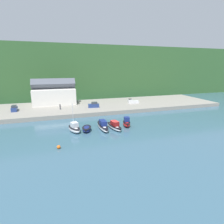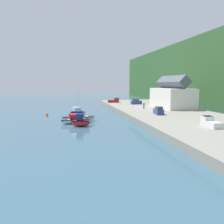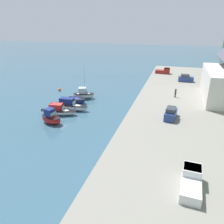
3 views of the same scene
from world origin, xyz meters
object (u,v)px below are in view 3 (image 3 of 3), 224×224
at_px(moored_boat_1, 77,100).
at_px(parked_car_0, 186,78).
at_px(person_on_quay, 175,93).
at_px(moored_boat_2, 69,105).
at_px(moored_boat_3, 58,111).
at_px(pickup_truck_1, 164,71).
at_px(pickup_truck_0, 191,181).
at_px(mooring_buoy_0, 60,89).
at_px(moored_boat_4, 51,118).
at_px(parked_car_1, 171,114).
at_px(moored_boat_0, 84,94).

height_order(moored_boat_1, parked_car_0, parked_car_0).
bearing_deg(person_on_quay, moored_boat_2, -63.34).
xyz_separation_m(moored_boat_3, pickup_truck_1, (-39.17, 18.02, 1.42)).
height_order(pickup_truck_0, mooring_buoy_0, pickup_truck_0).
height_order(moored_boat_4, parked_car_1, parked_car_1).
bearing_deg(moored_boat_3, moored_boat_1, 165.39).
bearing_deg(moored_boat_0, parked_car_0, 108.37).
bearing_deg(moored_boat_4, moored_boat_2, -166.54).
height_order(parked_car_0, person_on_quay, parked_car_0).
relative_size(moored_boat_1, pickup_truck_0, 1.04).
bearing_deg(pickup_truck_0, moored_boat_3, 149.96).
relative_size(moored_boat_1, moored_boat_2, 0.58).
relative_size(moored_boat_3, parked_car_1, 1.75).
bearing_deg(moored_boat_1, moored_boat_0, -170.96).
distance_m(pickup_truck_0, pickup_truck_1, 56.00).
relative_size(parked_car_0, person_on_quay, 2.01).
distance_m(moored_boat_4, person_on_quay, 28.24).
bearing_deg(moored_boat_4, pickup_truck_1, 171.15).
distance_m(moored_boat_4, parked_car_1, 21.90).
height_order(parked_car_0, pickup_truck_0, parked_car_0).
bearing_deg(parked_car_1, parked_car_0, 90.11).
xyz_separation_m(moored_boat_0, pickup_truck_0, (27.37, 24.16, 1.22)).
relative_size(pickup_truck_1, mooring_buoy_0, 6.08).
relative_size(moored_boat_0, parked_car_1, 1.82).
xyz_separation_m(moored_boat_0, parked_car_0, (-18.93, 24.11, 1.32)).
bearing_deg(moored_boat_4, parked_car_1, 117.06).
bearing_deg(parked_car_1, moored_boat_2, -179.07).
relative_size(moored_boat_0, pickup_truck_0, 1.65).
relative_size(moored_boat_4, pickup_truck_0, 0.95).
relative_size(pickup_truck_0, pickup_truck_1, 1.00).
relative_size(moored_boat_2, parked_car_0, 2.01).
relative_size(moored_boat_3, moored_boat_4, 1.67).
distance_m(moored_boat_0, parked_car_1, 23.37).
bearing_deg(mooring_buoy_0, pickup_truck_0, 46.44).
bearing_deg(person_on_quay, mooring_buoy_0, -92.08).
bearing_deg(moored_boat_0, pickup_truck_0, 21.67).
distance_m(parked_car_1, mooring_buoy_0, 33.33).
bearing_deg(moored_boat_2, pickup_truck_1, 153.74).
distance_m(moored_boat_1, pickup_truck_0, 34.39).
bearing_deg(parked_car_0, mooring_buoy_0, -69.54).
distance_m(pickup_truck_1, mooring_buoy_0, 35.60).
distance_m(moored_boat_0, moored_boat_1, 3.28).
bearing_deg(pickup_truck_1, moored_boat_3, -21.92).
bearing_deg(moored_boat_4, mooring_buoy_0, -141.98).
height_order(moored_boat_4, parked_car_0, parked_car_0).
relative_size(parked_car_1, person_on_quay, 2.04).
height_order(parked_car_1, mooring_buoy_0, parked_car_1).
bearing_deg(pickup_truck_1, parked_car_1, 8.91).
relative_size(moored_boat_2, person_on_quay, 4.05).
relative_size(moored_boat_2, pickup_truck_1, 1.80).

